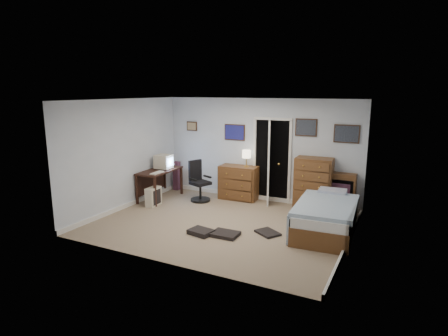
# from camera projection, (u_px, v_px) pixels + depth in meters

# --- Properties ---
(floor) EXTENTS (5.00, 4.00, 0.02)m
(floor) POSITION_uv_depth(u_px,v_px,m) (222.00, 224.00, 7.69)
(floor) COLOR tan
(floor) RESTS_ON ground
(computer_desk) EXTENTS (0.66, 1.32, 0.74)m
(computer_desk) POSITION_uv_depth(u_px,v_px,m) (157.00, 176.00, 9.36)
(computer_desk) COLOR black
(computer_desk) RESTS_ON floor
(crt_monitor) EXTENTS (0.40, 0.37, 0.36)m
(crt_monitor) POSITION_uv_depth(u_px,v_px,m) (164.00, 162.00, 9.37)
(crt_monitor) COLOR beige
(crt_monitor) RESTS_ON computer_desk
(keyboard) EXTENTS (0.17, 0.40, 0.02)m
(keyboard) POSITION_uv_depth(u_px,v_px,m) (157.00, 173.00, 8.90)
(keyboard) COLOR beige
(keyboard) RESTS_ON computer_desk
(pc_tower) EXTENTS (0.22, 0.43, 0.45)m
(pc_tower) POSITION_uv_depth(u_px,v_px,m) (153.00, 197.00, 8.82)
(pc_tower) COLOR beige
(pc_tower) RESTS_ON floor
(office_chair) EXTENTS (0.63, 0.63, 1.00)m
(office_chair) POSITION_uv_depth(u_px,v_px,m) (199.00, 185.00, 9.21)
(office_chair) COLOR black
(office_chair) RESTS_ON floor
(media_stack) EXTENTS (0.16, 0.16, 0.78)m
(media_stack) POSITION_uv_depth(u_px,v_px,m) (177.00, 176.00, 10.22)
(media_stack) COLOR maroon
(media_stack) RESTS_ON floor
(low_dresser) EXTENTS (0.97, 0.52, 0.84)m
(low_dresser) POSITION_uv_depth(u_px,v_px,m) (239.00, 183.00, 9.34)
(low_dresser) COLOR brown
(low_dresser) RESTS_ON floor
(table_lamp) EXTENTS (0.22, 0.22, 0.41)m
(table_lamp) POSITION_uv_depth(u_px,v_px,m) (246.00, 155.00, 9.10)
(table_lamp) COLOR gold
(table_lamp) RESTS_ON low_dresser
(doorway) EXTENTS (0.96, 1.12, 2.05)m
(doorway) POSITION_uv_depth(u_px,v_px,m) (276.00, 159.00, 9.31)
(doorway) COLOR black
(doorway) RESTS_ON floor
(tall_dresser) EXTENTS (0.84, 0.51, 1.20)m
(tall_dresser) POSITION_uv_depth(u_px,v_px,m) (313.00, 184.00, 8.46)
(tall_dresser) COLOR brown
(tall_dresser) RESTS_ON floor
(headboard_bookcase) EXTENTS (0.99, 0.27, 0.89)m
(headboard_bookcase) POSITION_uv_depth(u_px,v_px,m) (332.00, 191.00, 8.41)
(headboard_bookcase) COLOR brown
(headboard_bookcase) RESTS_ON floor
(bed) EXTENTS (1.19, 2.07, 0.66)m
(bed) POSITION_uv_depth(u_px,v_px,m) (326.00, 216.00, 7.19)
(bed) COLOR brown
(bed) RESTS_ON floor
(wall_posters) EXTENTS (4.38, 0.04, 0.60)m
(wall_posters) POSITION_uv_depth(u_px,v_px,m) (281.00, 131.00, 8.81)
(wall_posters) COLOR #331E11
(wall_posters) RESTS_ON floor
(floor_clutter) EXTENTS (1.66, 1.04, 0.09)m
(floor_clutter) POSITION_uv_depth(u_px,v_px,m) (224.00, 233.00, 7.08)
(floor_clutter) COLOR black
(floor_clutter) RESTS_ON floor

